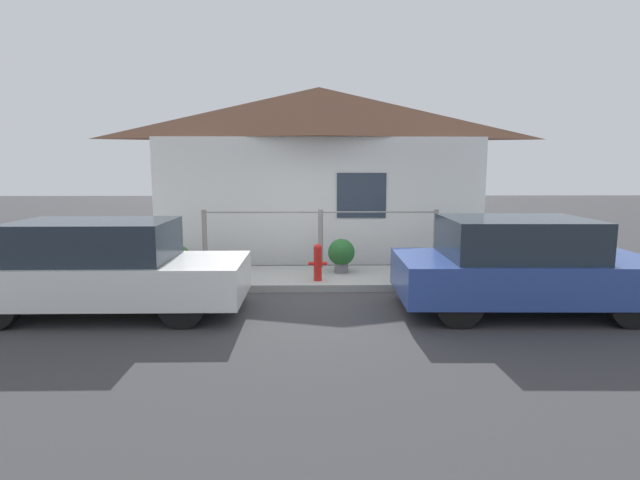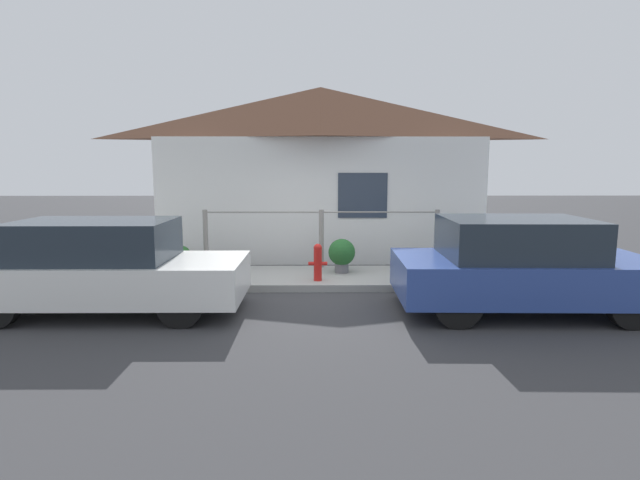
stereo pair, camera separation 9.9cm
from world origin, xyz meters
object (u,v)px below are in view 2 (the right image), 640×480
car_right (521,266)px  potted_plant_corner (453,256)px  car_left (104,268)px  fire_hydrant (318,261)px  potted_plant_near_hydrant (342,254)px  potted_plant_by_fence (181,257)px

car_right → potted_plant_corner: bearing=98.3°
car_right → potted_plant_corner: (-0.32, 2.60, -0.33)m
car_left → fire_hydrant: size_ratio=5.99×
car_right → potted_plant_corner: 2.64m
car_left → fire_hydrant: (3.24, 1.60, -0.21)m
car_left → car_right: size_ratio=1.06×
car_right → fire_hydrant: (-3.09, 1.60, -0.23)m
potted_plant_near_hydrant → potted_plant_by_fence: (-3.29, 0.45, -0.14)m
potted_plant_by_fence → car_right: bearing=-24.9°
car_right → potted_plant_corner: size_ratio=7.59×
potted_plant_by_fence → potted_plant_corner: bearing=-1.5°
potted_plant_by_fence → car_left: bearing=-98.8°
fire_hydrant → car_right: bearing=-27.4°
car_left → potted_plant_corner: (6.01, 2.60, -0.31)m
potted_plant_near_hydrant → potted_plant_corner: potted_plant_near_hydrant is taller
car_right → fire_hydrant: car_right is taller
potted_plant_by_fence → potted_plant_corner: potted_plant_corner is taller
car_left → potted_plant_near_hydrant: (3.71, 2.30, -0.19)m
car_left → fire_hydrant: 3.62m
potted_plant_near_hydrant → potted_plant_corner: (2.30, 0.30, -0.11)m
car_left → car_right: 6.33m
car_left → potted_plant_corner: car_left is taller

